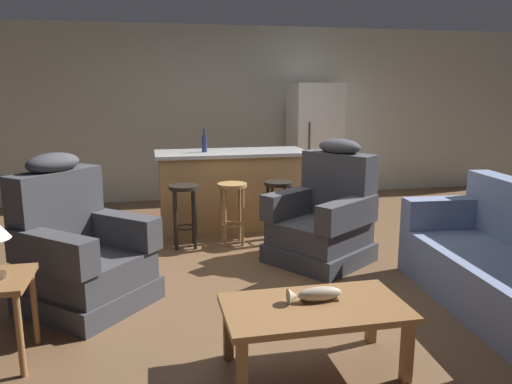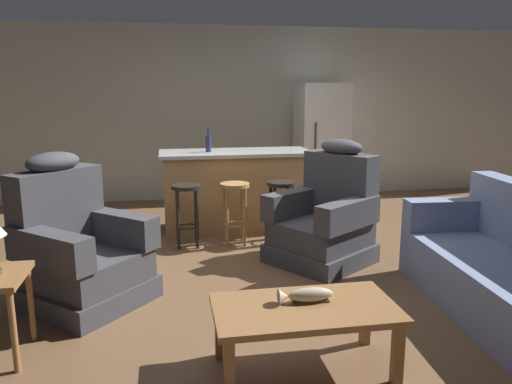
{
  "view_description": "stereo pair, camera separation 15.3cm",
  "coord_description": "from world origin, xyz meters",
  "px_view_note": "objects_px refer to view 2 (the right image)",
  "views": [
    {
      "loc": [
        -0.95,
        -4.51,
        1.7
      ],
      "look_at": [
        -0.01,
        -0.1,
        0.75
      ],
      "focal_mm": 35.0,
      "sensor_mm": 36.0,
      "label": 1
    },
    {
      "loc": [
        -0.8,
        -4.54,
        1.7
      ],
      "look_at": [
        -0.01,
        -0.1,
        0.75
      ],
      "focal_mm": 35.0,
      "sensor_mm": 36.0,
      "label": 2
    }
  ],
  "objects_px": {
    "recliner_near_island": "(326,219)",
    "bar_stool_left": "(187,204)",
    "kitchen_island": "(236,190)",
    "bar_stool_middle": "(235,202)",
    "recliner_near_lamp": "(78,251)",
    "fish_figurine": "(305,295)",
    "refrigerator": "(321,144)",
    "couch": "(511,270)",
    "bar_stool_right": "(281,200)",
    "coffee_table": "(305,315)",
    "bottle_tall_green": "(208,143)"
  },
  "relations": [
    {
      "from": "recliner_near_island",
      "to": "bar_stool_left",
      "type": "bearing_deg",
      "value": -62.39
    },
    {
      "from": "refrigerator",
      "to": "bar_stool_right",
      "type": "bearing_deg",
      "value": -119.12
    },
    {
      "from": "couch",
      "to": "recliner_near_lamp",
      "type": "xyz_separation_m",
      "value": [
        -3.27,
        0.79,
        0.08
      ]
    },
    {
      "from": "bar_stool_right",
      "to": "couch",
      "type": "bearing_deg",
      "value": -57.65
    },
    {
      "from": "coffee_table",
      "to": "recliner_near_island",
      "type": "relative_size",
      "value": 0.92
    },
    {
      "from": "couch",
      "to": "refrigerator",
      "type": "bearing_deg",
      "value": -81.71
    },
    {
      "from": "coffee_table",
      "to": "bar_stool_middle",
      "type": "relative_size",
      "value": 1.62
    },
    {
      "from": "recliner_near_island",
      "to": "bottle_tall_green",
      "type": "relative_size",
      "value": 4.44
    },
    {
      "from": "bar_stool_middle",
      "to": "bottle_tall_green",
      "type": "relative_size",
      "value": 2.52
    },
    {
      "from": "couch",
      "to": "recliner_near_lamp",
      "type": "bearing_deg",
      "value": -9.68
    },
    {
      "from": "recliner_near_lamp",
      "to": "bar_stool_middle",
      "type": "relative_size",
      "value": 1.76
    },
    {
      "from": "recliner_near_island",
      "to": "refrigerator",
      "type": "relative_size",
      "value": 0.68
    },
    {
      "from": "coffee_table",
      "to": "recliner_near_island",
      "type": "height_order",
      "value": "recliner_near_island"
    },
    {
      "from": "bar_stool_middle",
      "to": "bar_stool_right",
      "type": "bearing_deg",
      "value": 0.0
    },
    {
      "from": "bottle_tall_green",
      "to": "refrigerator",
      "type": "bearing_deg",
      "value": 34.53
    },
    {
      "from": "kitchen_island",
      "to": "bar_stool_right",
      "type": "bearing_deg",
      "value": -56.0
    },
    {
      "from": "fish_figurine",
      "to": "recliner_near_island",
      "type": "bearing_deg",
      "value": 68.42
    },
    {
      "from": "coffee_table",
      "to": "fish_figurine",
      "type": "distance_m",
      "value": 0.11
    },
    {
      "from": "kitchen_island",
      "to": "bar_stool_left",
      "type": "height_order",
      "value": "kitchen_island"
    },
    {
      "from": "refrigerator",
      "to": "recliner_near_island",
      "type": "bearing_deg",
      "value": -106.05
    },
    {
      "from": "fish_figurine",
      "to": "kitchen_island",
      "type": "height_order",
      "value": "kitchen_island"
    },
    {
      "from": "couch",
      "to": "bar_stool_left",
      "type": "relative_size",
      "value": 2.87
    },
    {
      "from": "couch",
      "to": "kitchen_island",
      "type": "relative_size",
      "value": 1.09
    },
    {
      "from": "couch",
      "to": "recliner_near_island",
      "type": "relative_size",
      "value": 1.63
    },
    {
      "from": "recliner_near_island",
      "to": "refrigerator",
      "type": "distance_m",
      "value": 2.67
    },
    {
      "from": "bar_stool_middle",
      "to": "bottle_tall_green",
      "type": "xyz_separation_m",
      "value": [
        -0.23,
        0.61,
        0.58
      ]
    },
    {
      "from": "couch",
      "to": "coffee_table",
      "type": "bearing_deg",
      "value": 20.04
    },
    {
      "from": "recliner_near_lamp",
      "to": "bottle_tall_green",
      "type": "height_order",
      "value": "bottle_tall_green"
    },
    {
      "from": "bar_stool_right",
      "to": "kitchen_island",
      "type": "bearing_deg",
      "value": 124.0
    },
    {
      "from": "recliner_near_lamp",
      "to": "recliner_near_island",
      "type": "bearing_deg",
      "value": 56.11
    },
    {
      "from": "kitchen_island",
      "to": "bar_stool_left",
      "type": "distance_m",
      "value": 0.88
    },
    {
      "from": "fish_figurine",
      "to": "bar_stool_left",
      "type": "xyz_separation_m",
      "value": [
        -0.61,
        2.53,
        0.01
      ]
    },
    {
      "from": "bar_stool_right",
      "to": "bottle_tall_green",
      "type": "relative_size",
      "value": 2.52
    },
    {
      "from": "bar_stool_middle",
      "to": "refrigerator",
      "type": "height_order",
      "value": "refrigerator"
    },
    {
      "from": "kitchen_island",
      "to": "bar_stool_middle",
      "type": "xyz_separation_m",
      "value": [
        -0.1,
        -0.63,
        -0.01
      ]
    },
    {
      "from": "fish_figurine",
      "to": "recliner_near_island",
      "type": "distance_m",
      "value": 1.97
    },
    {
      "from": "bar_stool_left",
      "to": "recliner_near_island",
      "type": "bearing_deg",
      "value": -27.59
    },
    {
      "from": "refrigerator",
      "to": "bottle_tall_green",
      "type": "xyz_separation_m",
      "value": [
        -1.77,
        -1.22,
        0.17
      ]
    },
    {
      "from": "bar_stool_left",
      "to": "bar_stool_middle",
      "type": "relative_size",
      "value": 1.0
    },
    {
      "from": "bar_stool_middle",
      "to": "couch",
      "type": "bearing_deg",
      "value": -48.51
    },
    {
      "from": "bottle_tall_green",
      "to": "recliner_near_island",
      "type": "bearing_deg",
      "value": -51.62
    },
    {
      "from": "coffee_table",
      "to": "fish_figurine",
      "type": "height_order",
      "value": "fish_figurine"
    },
    {
      "from": "couch",
      "to": "bar_stool_right",
      "type": "height_order",
      "value": "couch"
    },
    {
      "from": "couch",
      "to": "recliner_near_lamp",
      "type": "relative_size",
      "value": 1.63
    },
    {
      "from": "couch",
      "to": "bar_stool_middle",
      "type": "height_order",
      "value": "couch"
    },
    {
      "from": "bar_stool_right",
      "to": "coffee_table",
      "type": "bearing_deg",
      "value": -99.84
    },
    {
      "from": "coffee_table",
      "to": "kitchen_island",
      "type": "bearing_deg",
      "value": 89.6
    },
    {
      "from": "coffee_table",
      "to": "couch",
      "type": "xyz_separation_m",
      "value": [
        1.76,
        0.51,
        -0.02
      ]
    },
    {
      "from": "couch",
      "to": "recliner_near_lamp",
      "type": "height_order",
      "value": "recliner_near_lamp"
    },
    {
      "from": "recliner_near_lamp",
      "to": "bar_stool_right",
      "type": "relative_size",
      "value": 1.76
    }
  ]
}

